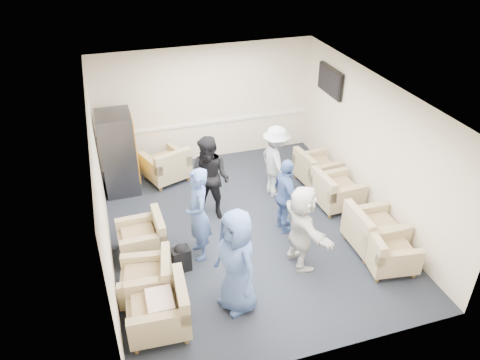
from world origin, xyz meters
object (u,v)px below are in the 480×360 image
object	(u,v)px
armchair_left_mid	(150,280)
person_back_right	(276,162)
armchair_left_far	(145,238)
armchair_corner	(167,167)
vending_machine	(119,153)
person_front_right	(302,227)
armchair_right_midnear	(372,231)
armchair_right_far	(315,169)
person_back_left	(210,179)
armchair_left_near	(162,311)
armchair_right_midfar	(335,192)
armchair_right_near	(386,252)
person_mid_right	(285,197)
person_front_left	(237,262)
person_mid_left	(198,214)

from	to	relation	value
armchair_left_mid	person_back_right	bearing A→B (deg)	136.35
armchair_left_far	armchair_corner	world-z (taller)	armchair_corner
armchair_left_far	vending_machine	xyz separation A→B (m)	(-0.18, 2.27, 0.56)
armchair_left_mid	person_front_right	world-z (taller)	person_front_right
armchair_right_midnear	person_back_right	distance (m)	2.40
armchair_right_far	person_front_right	bearing A→B (deg)	143.15
vending_machine	person_back_left	xyz separation A→B (m)	(1.56, -1.53, -0.02)
armchair_left_mid	armchair_left_near	bearing A→B (deg)	16.00
armchair_left_mid	armchair_left_far	xyz separation A→B (m)	(0.06, 1.07, -0.00)
armchair_left_mid	armchair_right_midfar	world-z (taller)	armchair_right_midfar
armchair_left_far	armchair_corner	bearing A→B (deg)	159.37
vending_machine	person_front_right	world-z (taller)	vending_machine
armchair_left_near	armchair_right_midnear	bearing A→B (deg)	104.15
armchair_right_near	armchair_right_midnear	xyz separation A→B (m)	(0.04, 0.55, 0.03)
armchair_right_midfar	person_front_right	world-z (taller)	person_front_right
person_back_left	armchair_left_mid	bearing A→B (deg)	-87.88
armchair_right_midnear	armchair_right_far	world-z (taller)	armchair_right_midnear
person_back_right	person_front_right	xyz separation A→B (m)	(-0.38, -2.16, -0.01)
armchair_right_midnear	person_front_right	world-z (taller)	person_front_right
vending_machine	person_mid_right	bearing A→B (deg)	-40.90
armchair_right_midfar	person_back_left	bearing A→B (deg)	76.67
armchair_left_near	armchair_corner	xyz separation A→B (m)	(0.78, 4.11, -0.00)
person_front_left	armchair_right_near	bearing A→B (deg)	73.22
armchair_left_mid	person_front_left	world-z (taller)	person_front_left
armchair_left_mid	person_front_right	size ratio (longest dim) A/B	0.59
vending_machine	armchair_left_near	bearing A→B (deg)	-87.25
person_back_right	person_mid_left	bearing A→B (deg)	120.92
person_mid_right	person_front_right	bearing A→B (deg)	173.23
person_front_left	person_mid_left	size ratio (longest dim) A/B	1.01
armchair_right_near	armchair_right_midnear	size ratio (longest dim) A/B	1.02
person_back_left	armchair_left_far	bearing A→B (deg)	-111.23
armchair_left_far	person_mid_left	world-z (taller)	person_mid_left
person_back_right	person_mid_right	distance (m)	1.24
armchair_corner	person_front_left	xyz separation A→B (m)	(0.38, -4.00, 0.53)
armchair_corner	person_back_left	bearing A→B (deg)	90.01
armchair_right_midfar	person_front_left	size ratio (longest dim) A/B	0.51
armchair_right_near	armchair_right_far	size ratio (longest dim) A/B	1.01
armchair_left_mid	armchair_corner	distance (m)	3.51
person_back_left	person_mid_right	distance (m)	1.47
armchair_left_far	person_back_right	size ratio (longest dim) A/B	0.52
person_mid_left	person_mid_right	distance (m)	1.69
armchair_corner	person_front_right	size ratio (longest dim) A/B	0.72
armchair_left_mid	vending_machine	bearing A→B (deg)	-168.30
armchair_right_midfar	person_mid_left	bearing A→B (deg)	98.89
armchair_left_near	armchair_right_far	xyz separation A→B (m)	(3.84, 3.07, -0.03)
armchair_right_near	armchair_right_midnear	bearing A→B (deg)	3.97
person_mid_left	armchair_right_midfar	bearing A→B (deg)	103.09
armchair_left_far	vending_machine	world-z (taller)	vending_machine
armchair_corner	person_front_left	size ratio (longest dim) A/B	0.63
armchair_right_near	person_back_left	bearing A→B (deg)	54.46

